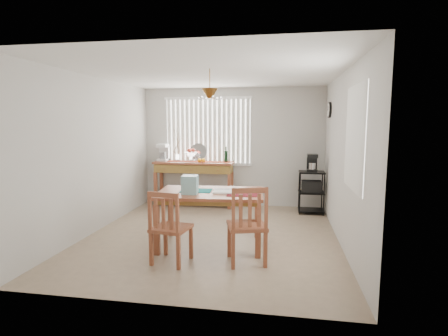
% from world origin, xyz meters
% --- Properties ---
extents(ground, '(4.00, 4.50, 0.01)m').
position_xyz_m(ground, '(0.00, 0.00, -0.01)').
color(ground, gray).
extents(room_shell, '(4.20, 4.70, 2.70)m').
position_xyz_m(room_shell, '(0.00, 0.02, 1.69)').
color(room_shell, beige).
rests_on(room_shell, ground).
extents(sideboard, '(1.76, 0.49, 0.99)m').
position_xyz_m(sideboard, '(-0.81, 1.98, 0.74)').
color(sideboard, brown).
rests_on(sideboard, ground).
extents(sideboard_items, '(1.67, 0.42, 0.76)m').
position_xyz_m(sideboard_items, '(-1.12, 2.00, 1.14)').
color(sideboard_items, maroon).
rests_on(sideboard_items, sideboard).
extents(wire_cart, '(0.51, 0.41, 0.86)m').
position_xyz_m(wire_cart, '(1.70, 1.75, 0.52)').
color(wire_cart, black).
rests_on(wire_cart, ground).
extents(cart_items, '(0.20, 0.24, 0.35)m').
position_xyz_m(cart_items, '(1.70, 1.76, 1.02)').
color(cart_items, black).
rests_on(cart_items, wire_cart).
extents(dining_table, '(1.62, 1.12, 0.82)m').
position_xyz_m(dining_table, '(0.06, -0.46, 0.73)').
color(dining_table, brown).
rests_on(dining_table, ground).
extents(table_items, '(1.22, 0.53, 0.26)m').
position_xyz_m(table_items, '(-0.07, -0.61, 0.92)').
color(table_items, '#147072').
rests_on(table_items, dining_table).
extents(chair_left, '(0.52, 0.52, 0.98)m').
position_xyz_m(chair_left, '(-0.32, -1.21, 0.48)').
color(chair_left, brown).
rests_on(chair_left, ground).
extents(chair_right, '(0.59, 0.59, 1.05)m').
position_xyz_m(chair_right, '(0.68, -1.05, 0.51)').
color(chair_right, brown).
rests_on(chair_right, ground).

